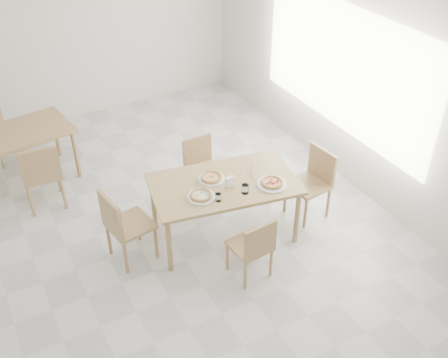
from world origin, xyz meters
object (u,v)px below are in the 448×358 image
chair_west (123,223)px  pizza_mushroom (201,195)px  chair_east (314,178)px  tumbler_b (218,197)px  main_table (224,188)px  chair_north (201,164)px  chair_back_s (41,172)px  chair_south (254,245)px  second_table (14,140)px  plate_pepperoni (272,184)px  napkin_holder (230,182)px  pizza_margherita (212,177)px  tumbler_a (245,189)px  pizza_pepperoni (272,182)px  plate_mushroom (201,197)px  plate_margherita (212,179)px

chair_west → pizza_mushroom: chair_west is taller
chair_east → tumbler_b: 1.40m
main_table → pizza_mushroom: pizza_mushroom is taller
chair_north → chair_back_s: chair_back_s is taller
chair_south → chair_back_s: (-1.65, 2.30, 0.08)m
main_table → second_table: size_ratio=1.15×
plate_pepperoni → tumbler_b: (-0.66, 0.04, 0.03)m
chair_west → napkin_holder: size_ratio=7.26×
chair_west → pizza_margherita: 1.11m
chair_north → tumbler_b: (-0.34, -1.10, 0.33)m
chair_west → tumbler_a: bearing=-117.2°
main_table → chair_east: chair_east is taller
chair_west → pizza_pepperoni: (1.62, -0.44, 0.26)m
main_table → pizza_pepperoni: 0.55m
plate_mushroom → tumbler_b: 0.19m
chair_south → tumbler_a: bearing=-114.2°
main_table → plate_mushroom: bearing=-150.3°
main_table → tumbler_a: 0.32m
chair_north → plate_margherita: (-0.22, -0.73, 0.29)m
plate_pepperoni → pizza_margherita: size_ratio=1.08×
main_table → pizza_pepperoni: bearing=-22.8°
tumbler_a → main_table: bearing=111.7°
chair_west → tumbler_b: chair_west is taller
chair_east → pizza_pepperoni: size_ratio=3.30×
tumbler_b → napkin_holder: napkin_holder is taller
plate_margherita → tumbler_a: tumbler_a is taller
chair_west → tumbler_b: (0.96, -0.40, 0.27)m
chair_north → tumbler_a: 1.17m
plate_margherita → second_table: bearing=129.9°
tumbler_b → chair_north: bearing=72.8°
main_table → tumbler_b: bearing=-119.3°
chair_south → pizza_mushroom: size_ratio=2.67×
plate_mushroom → tumbler_b: (0.14, -0.13, 0.03)m
tumbler_a → plate_pepperoni: bearing=-2.8°
pizza_mushroom → chair_back_s: chair_back_s is taller
plate_margherita → tumbler_b: bearing=-107.3°
plate_mushroom → pizza_margherita: pizza_margherita is taller
plate_mushroom → pizza_mushroom: size_ratio=1.02×
chair_north → pizza_pepperoni: size_ratio=3.01×
chair_south → chair_east: 1.38m
chair_east → pizza_pepperoni: bearing=-85.2°
pizza_margherita → pizza_mushroom: same height
pizza_margherita → second_table: 2.78m
plate_mushroom → pizza_margherita: size_ratio=0.97×
main_table → tumbler_b: size_ratio=20.45×
tumbler_a → pizza_pepperoni: bearing=-2.8°
plate_mushroom → napkin_holder: 0.37m
pizza_pepperoni → napkin_holder: (-0.43, 0.20, 0.03)m
main_table → pizza_margherita: bearing=138.5°
main_table → chair_west: 1.19m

